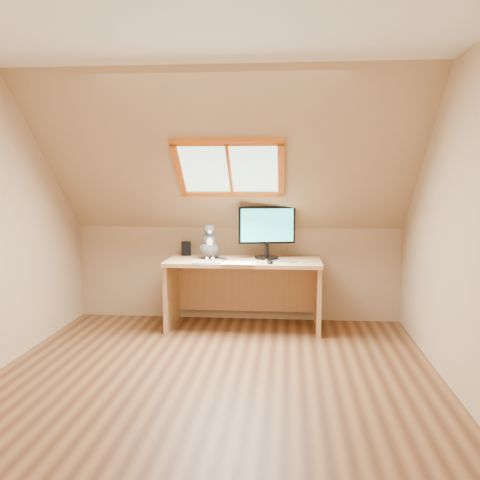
# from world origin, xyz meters

# --- Properties ---
(ground) EXTENTS (3.50, 3.50, 0.00)m
(ground) POSITION_xyz_m (0.00, 0.00, 0.00)
(ground) COLOR brown
(ground) RESTS_ON ground
(room_shell) EXTENTS (3.52, 3.52, 2.41)m
(room_shell) POSITION_xyz_m (0.00, -0.09, 1.43)
(room_shell) COLOR tan
(room_shell) RESTS_ON ground
(desk) EXTENTS (1.56, 0.68, 0.71)m
(desk) POSITION_xyz_m (0.11, 1.45, 0.49)
(desk) COLOR tan
(desk) RESTS_ON ground
(monitor) EXTENTS (0.58, 0.25, 0.54)m
(monitor) POSITION_xyz_m (0.33, 1.46, 1.02)
(monitor) COLOR black
(monitor) RESTS_ON desk
(cat) EXTENTS (0.26, 0.29, 0.38)m
(cat) POSITION_xyz_m (-0.25, 1.41, 0.85)
(cat) COLOR #433D3B
(cat) RESTS_ON desk
(desk_speaker) EXTENTS (0.12, 0.12, 0.14)m
(desk_speaker) POSITION_xyz_m (-0.53, 1.63, 0.78)
(desk_speaker) COLOR black
(desk_speaker) RESTS_ON desk
(graphics_tablet) EXTENTS (0.30, 0.23, 0.01)m
(graphics_tablet) POSITION_xyz_m (-0.24, 1.15, 0.72)
(graphics_tablet) COLOR #B2B2B7
(graphics_tablet) RESTS_ON desk
(mouse) EXTENTS (0.07, 0.11, 0.03)m
(mouse) POSITION_xyz_m (0.38, 1.13, 0.73)
(mouse) COLOR black
(mouse) RESTS_ON desk
(papers) EXTENTS (0.33, 0.27, 0.00)m
(papers) POSITION_xyz_m (0.10, 1.12, 0.71)
(papers) COLOR white
(papers) RESTS_ON desk
(cables) EXTENTS (0.51, 0.26, 0.01)m
(cables) POSITION_xyz_m (0.43, 1.26, 0.72)
(cables) COLOR silver
(cables) RESTS_ON desk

